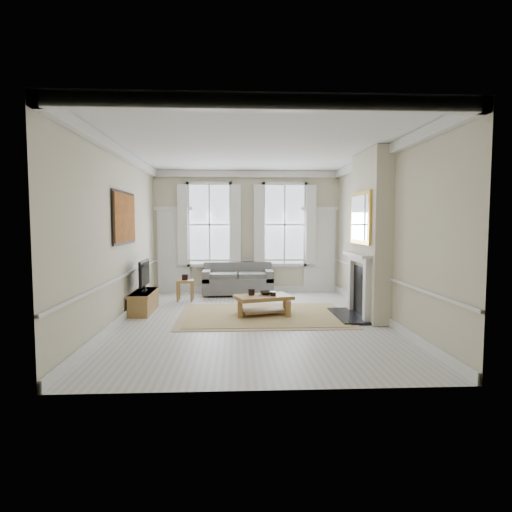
{
  "coord_description": "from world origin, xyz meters",
  "views": [
    {
      "loc": [
        -0.35,
        -8.43,
        1.95
      ],
      "look_at": [
        0.1,
        0.57,
        1.25
      ],
      "focal_mm": 30.0,
      "sensor_mm": 36.0,
      "label": 1
    }
  ],
  "objects": [
    {
      "name": "tv_stand",
      "position": [
        -2.34,
        0.9,
        0.23
      ],
      "size": [
        0.41,
        1.29,
        0.46
      ],
      "primitive_type": "cube",
      "color": "olive",
      "rests_on": "floor"
    },
    {
      "name": "sofa",
      "position": [
        -0.27,
        3.11,
        0.36
      ],
      "size": [
        1.88,
        0.91,
        0.87
      ],
      "color": "#5A5957",
      "rests_on": "floor"
    },
    {
      "name": "ceiling",
      "position": [
        0.0,
        0.0,
        3.4
      ],
      "size": [
        7.2,
        7.2,
        0.0
      ],
      "primitive_type": "plane",
      "rotation": [
        3.14,
        0.0,
        0.0
      ],
      "color": "white",
      "rests_on": "back_wall"
    },
    {
      "name": "left_wall",
      "position": [
        -2.6,
        0.0,
        1.7
      ],
      "size": [
        0.0,
        7.2,
        7.2
      ],
      "primitive_type": "plane",
      "rotation": [
        1.57,
        0.0,
        1.57
      ],
      "color": "beige",
      "rests_on": "floor"
    },
    {
      "name": "right_wall",
      "position": [
        2.6,
        0.0,
        1.7
      ],
      "size": [
        0.0,
        7.2,
        7.2
      ],
      "primitive_type": "plane",
      "rotation": [
        1.57,
        0.0,
        -1.57
      ],
      "color": "beige",
      "rests_on": "floor"
    },
    {
      "name": "door_left",
      "position": [
        -2.05,
        3.56,
        1.15
      ],
      "size": [
        0.9,
        0.08,
        2.3
      ],
      "primitive_type": "cube",
      "color": "silver",
      "rests_on": "floor"
    },
    {
      "name": "window_right",
      "position": [
        1.05,
        3.55,
        1.9
      ],
      "size": [
        1.26,
        0.2,
        2.2
      ],
      "primitive_type": null,
      "color": "#B2BCC6",
      "rests_on": "back_wall"
    },
    {
      "name": "fireplace",
      "position": [
        2.2,
        0.2,
        0.73
      ],
      "size": [
        0.21,
        1.45,
        1.33
      ],
      "color": "silver",
      "rests_on": "floor"
    },
    {
      "name": "ceramic_pot_b",
      "position": [
        0.45,
        0.38,
        0.47
      ],
      "size": [
        0.12,
        0.12,
        0.09
      ],
      "primitive_type": "cylinder",
      "color": "black",
      "rests_on": "coffee_table"
    },
    {
      "name": "chimney_breast",
      "position": [
        2.43,
        0.2,
        1.7
      ],
      "size": [
        0.35,
        1.7,
        3.38
      ],
      "primitive_type": "cube",
      "color": "beige",
      "rests_on": "floor"
    },
    {
      "name": "ceramic_pot_a",
      "position": [
        -0.0,
        0.48,
        0.5
      ],
      "size": [
        0.14,
        0.14,
        0.14
      ],
      "primitive_type": "cylinder",
      "color": "black",
      "rests_on": "coffee_table"
    },
    {
      "name": "painting",
      "position": [
        -2.56,
        0.3,
        2.05
      ],
      "size": [
        0.05,
        1.66,
        1.06
      ],
      "primitive_type": "cube",
      "color": "#A85E1C",
      "rests_on": "left_wall"
    },
    {
      "name": "mirror",
      "position": [
        2.21,
        0.2,
        2.05
      ],
      "size": [
        0.06,
        1.26,
        1.06
      ],
      "primitive_type": "cube",
      "color": "gold",
      "rests_on": "chimney_breast"
    },
    {
      "name": "floor",
      "position": [
        0.0,
        0.0,
        0.0
      ],
      "size": [
        7.2,
        7.2,
        0.0
      ],
      "primitive_type": "plane",
      "color": "#B7B5AD",
      "rests_on": "ground"
    },
    {
      "name": "bowl",
      "position": [
        0.3,
        0.53,
        0.47
      ],
      "size": [
        0.31,
        0.31,
        0.07
      ],
      "primitive_type": "imported",
      "rotation": [
        0.0,
        0.0,
        0.09
      ],
      "color": "black",
      "rests_on": "coffee_table"
    },
    {
      "name": "rug",
      "position": [
        0.25,
        0.43,
        0.01
      ],
      "size": [
        3.5,
        2.6,
        0.02
      ],
      "primitive_type": "cube",
      "color": "#A58755",
      "rests_on": "floor"
    },
    {
      "name": "door_right",
      "position": [
        2.05,
        3.56,
        1.15
      ],
      "size": [
        0.9,
        0.08,
        2.3
      ],
      "primitive_type": "cube",
      "color": "silver",
      "rests_on": "floor"
    },
    {
      "name": "back_wall",
      "position": [
        0.0,
        3.6,
        1.7
      ],
      "size": [
        5.2,
        0.0,
        5.2
      ],
      "primitive_type": "plane",
      "rotation": [
        1.57,
        0.0,
        0.0
      ],
      "color": "beige",
      "rests_on": "floor"
    },
    {
      "name": "side_table",
      "position": [
        -1.6,
        2.28,
        0.41
      ],
      "size": [
        0.46,
        0.46,
        0.52
      ],
      "rotation": [
        0.0,
        0.0,
        0.1
      ],
      "color": "olive",
      "rests_on": "floor"
    },
    {
      "name": "window_left",
      "position": [
        -1.05,
        3.55,
        1.9
      ],
      "size": [
        1.26,
        0.2,
        2.2
      ],
      "primitive_type": null,
      "color": "#B2BCC6",
      "rests_on": "back_wall"
    },
    {
      "name": "tv",
      "position": [
        -2.32,
        0.9,
        0.86
      ],
      "size": [
        0.08,
        0.9,
        0.68
      ],
      "color": "black",
      "rests_on": "tv_stand"
    },
    {
      "name": "coffee_table",
      "position": [
        0.25,
        0.43,
        0.35
      ],
      "size": [
        1.3,
        0.99,
        0.43
      ],
      "rotation": [
        0.0,
        0.0,
        0.31
      ],
      "color": "olive",
      "rests_on": "rug"
    },
    {
      "name": "hearth",
      "position": [
        2.0,
        0.2,
        0.03
      ],
      "size": [
        0.55,
        1.5,
        0.05
      ],
      "primitive_type": "cube",
      "color": "black",
      "rests_on": "floor"
    }
  ]
}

